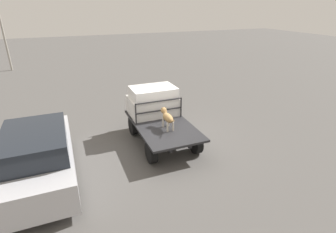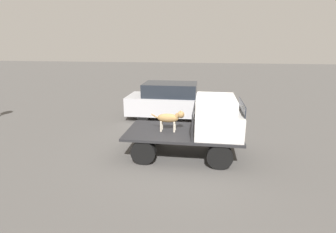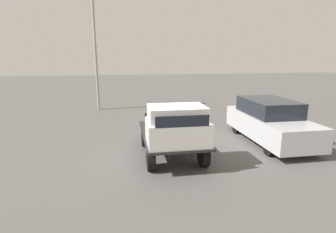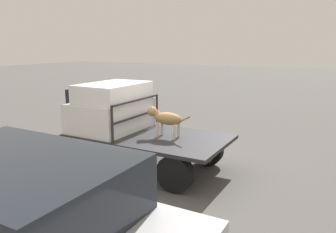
{
  "view_description": "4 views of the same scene",
  "coord_description": "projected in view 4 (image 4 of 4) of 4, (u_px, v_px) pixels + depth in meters",
  "views": [
    {
      "loc": [
        -8.42,
        3.22,
        4.99
      ],
      "look_at": [
        -0.5,
        -0.03,
        1.3
      ],
      "focal_mm": 28.0,
      "sensor_mm": 36.0,
      "label": 1
    },
    {
      "loc": [
        0.64,
        -8.01,
        3.6
      ],
      "look_at": [
        -0.5,
        -0.03,
        1.3
      ],
      "focal_mm": 28.0,
      "sensor_mm": 36.0,
      "label": 2
    },
    {
      "loc": [
        8.7,
        -1.58,
        3.49
      ],
      "look_at": [
        -0.5,
        -0.03,
        1.3
      ],
      "focal_mm": 28.0,
      "sensor_mm": 36.0,
      "label": 3
    },
    {
      "loc": [
        -3.96,
        6.23,
        2.85
      ],
      "look_at": [
        -0.5,
        -0.03,
        1.3
      ],
      "focal_mm": 35.0,
      "sensor_mm": 36.0,
      "label": 4
    }
  ],
  "objects": [
    {
      "name": "dog",
      "position": [
        165.0,
        118.0,
        7.37
      ],
      "size": [
        1.12,
        0.28,
        0.71
      ],
      "rotation": [
        0.0,
        0.0,
        -0.03
      ],
      "color": "beige",
      "rests_on": "flatbed_truck"
    },
    {
      "name": "truck_cab",
      "position": [
        112.0,
        108.0,
        8.02
      ],
      "size": [
        1.4,
        1.89,
        1.15
      ],
      "color": "silver",
      "rests_on": "flatbed_truck"
    },
    {
      "name": "parked_sedan",
      "position": [
        8.0,
        230.0,
        3.6
      ],
      "size": [
        4.53,
        1.89,
        1.73
      ],
      "rotation": [
        0.0,
        0.0,
        0.11
      ],
      "color": "black",
      "rests_on": "ground"
    },
    {
      "name": "ground_plane",
      "position": [
        149.0,
        168.0,
        7.81
      ],
      "size": [
        80.0,
        80.0,
        0.0
      ],
      "primitive_type": "plane",
      "color": "#514F4C"
    },
    {
      "name": "flatbed_truck",
      "position": [
        149.0,
        144.0,
        7.68
      ],
      "size": [
        3.68,
        2.01,
        0.82
      ],
      "color": "black",
      "rests_on": "ground"
    },
    {
      "name": "truck_headboard",
      "position": [
        137.0,
        111.0,
        7.67
      ],
      "size": [
        0.04,
        1.89,
        0.81
      ],
      "color": "#232326",
      "rests_on": "flatbed_truck"
    }
  ]
}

